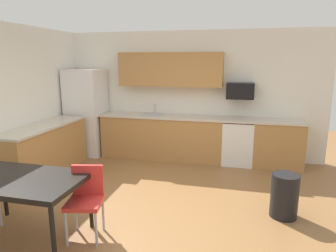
% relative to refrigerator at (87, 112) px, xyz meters
% --- Properties ---
extents(ground_plane, '(12.00, 12.00, 0.00)m').
position_rel_refrigerator_xyz_m(ground_plane, '(2.18, -2.22, -0.95)').
color(ground_plane, olive).
extents(wall_back, '(5.80, 0.10, 2.70)m').
position_rel_refrigerator_xyz_m(wall_back, '(2.18, 0.43, 0.40)').
color(wall_back, white).
rests_on(wall_back, ground).
extents(cabinet_run_back, '(2.60, 0.60, 0.90)m').
position_rel_refrigerator_xyz_m(cabinet_run_back, '(1.73, 0.08, -0.50)').
color(cabinet_run_back, '#AD7A42').
rests_on(cabinet_run_back, ground).
extents(cabinet_run_back_right, '(0.95, 0.60, 0.90)m').
position_rel_refrigerator_xyz_m(cabinet_run_back_right, '(4.11, 0.08, -0.50)').
color(cabinet_run_back_right, '#AD7A42').
rests_on(cabinet_run_back_right, ground).
extents(cabinet_run_left, '(0.60, 2.00, 0.90)m').
position_rel_refrigerator_xyz_m(cabinet_run_left, '(-0.12, -1.42, -0.50)').
color(cabinet_run_left, '#AD7A42').
rests_on(cabinet_run_left, ground).
extents(countertop_back, '(4.80, 0.64, 0.04)m').
position_rel_refrigerator_xyz_m(countertop_back, '(2.18, 0.08, -0.03)').
color(countertop_back, beige).
rests_on(countertop_back, cabinet_run_back).
extents(countertop_left, '(0.64, 2.00, 0.04)m').
position_rel_refrigerator_xyz_m(countertop_left, '(-0.12, -1.42, -0.03)').
color(countertop_left, beige).
rests_on(countertop_left, cabinet_run_left).
extents(upper_cabinets_back, '(2.20, 0.34, 0.70)m').
position_rel_refrigerator_xyz_m(upper_cabinets_back, '(1.88, 0.21, 0.95)').
color(upper_cabinets_back, '#AD7A42').
extents(refrigerator, '(0.76, 0.70, 1.90)m').
position_rel_refrigerator_xyz_m(refrigerator, '(0.00, 0.00, 0.00)').
color(refrigerator, white).
rests_on(refrigerator, ground).
extents(oven_range, '(0.60, 0.60, 0.91)m').
position_rel_refrigerator_xyz_m(oven_range, '(3.33, 0.08, -0.49)').
color(oven_range, white).
rests_on(oven_range, ground).
extents(microwave, '(0.54, 0.36, 0.32)m').
position_rel_refrigerator_xyz_m(microwave, '(3.33, 0.18, 0.54)').
color(microwave, black).
extents(sink_basin, '(0.48, 0.40, 0.14)m').
position_rel_refrigerator_xyz_m(sink_basin, '(1.52, 0.08, -0.07)').
color(sink_basin, '#A5A8AD').
rests_on(sink_basin, countertop_back).
extents(sink_faucet, '(0.02, 0.02, 0.24)m').
position_rel_refrigerator_xyz_m(sink_faucet, '(1.52, 0.26, 0.09)').
color(sink_faucet, '#B2B5BA').
rests_on(sink_faucet, countertop_back).
extents(dining_table, '(1.40, 0.90, 0.75)m').
position_rel_refrigerator_xyz_m(dining_table, '(0.94, -3.26, -0.26)').
color(dining_table, black).
rests_on(dining_table, ground).
extents(chair_near_table, '(0.48, 0.48, 0.85)m').
position_rel_refrigerator_xyz_m(chair_near_table, '(1.62, -3.04, -0.44)').
color(chair_near_table, red).
rests_on(chair_near_table, ground).
extents(trash_bin, '(0.36, 0.36, 0.60)m').
position_rel_refrigerator_xyz_m(trash_bin, '(3.98, -2.01, -0.65)').
color(trash_bin, black).
rests_on(trash_bin, ground).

